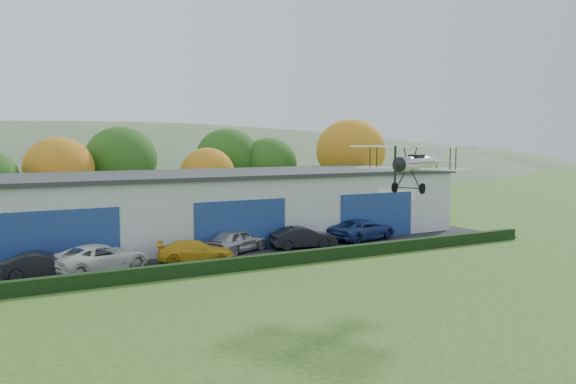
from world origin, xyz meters
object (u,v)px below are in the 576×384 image
car_1 (43,265)px  car_5 (303,237)px  biplane (417,162)px  car_3 (196,251)px  car_6 (362,229)px  car_4 (237,240)px  hangar (208,206)px  car_2 (101,258)px

car_1 → car_5: (17.67, 0.84, 0.06)m
car_1 → biplane: biplane is taller
car_1 → car_3: (9.11, -0.12, -0.02)m
car_5 → car_6: size_ratio=0.80×
biplane → car_6: bearing=40.1°
car_4 → car_1: bearing=73.3°
car_1 → car_5: size_ratio=0.93×
car_3 → car_5: bearing=-62.4°
hangar → car_5: hangar is taller
car_1 → car_2: car_2 is taller
car_5 → biplane: size_ratio=0.73×
car_6 → biplane: biplane is taller
hangar → car_2: 13.17m
car_1 → car_2: size_ratio=0.74×
car_2 → car_3: (5.87, -0.20, -0.12)m
car_2 → biplane: 19.06m
car_1 → hangar: bearing=-47.0°
car_6 → car_4: bearing=77.7°
car_2 → car_4: bearing=-98.3°
car_4 → car_6: size_ratio=0.83×
car_4 → car_5: car_4 is taller
car_4 → biplane: biplane is taller
car_2 → biplane: bearing=-148.1°
car_5 → car_4: bearing=91.9°
car_6 → car_5: bearing=86.2°
car_3 → car_5: car_5 is taller
hangar → car_4: size_ratio=8.32×
car_1 → car_2: (3.23, 0.08, 0.10)m
car_3 → car_6: (14.53, 1.86, 0.12)m
car_3 → car_6: 14.64m
car_4 → car_5: bearing=-124.6°
car_5 → biplane: biplane is taller
hangar → car_4: 6.77m
car_3 → car_2: bearing=109.4°
car_2 → car_4: (9.63, 1.64, 0.01)m
hangar → biplane: (3.70, -19.85, 3.98)m
hangar → car_1: 15.85m
car_6 → car_3: bearing=84.9°
hangar → car_2: bearing=-141.4°
hangar → car_2: (-10.19, -8.15, -1.79)m
car_1 → biplane: (17.12, -11.63, 5.86)m
car_1 → car_4: (12.86, 1.72, 0.11)m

